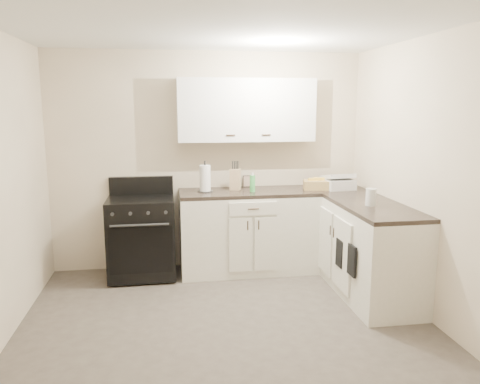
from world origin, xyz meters
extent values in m
plane|color=#473F38|center=(0.00, 0.00, 0.00)|extent=(3.60, 3.60, 0.00)
plane|color=white|center=(0.00, 0.00, 2.50)|extent=(3.60, 3.60, 0.00)
plane|color=beige|center=(0.00, 1.80, 1.25)|extent=(3.60, 0.00, 3.60)
plane|color=beige|center=(1.80, 0.00, 1.25)|extent=(0.00, 3.60, 3.60)
plane|color=beige|center=(0.00, -1.80, 1.25)|extent=(3.60, 0.00, 3.60)
cube|color=white|center=(0.43, 1.50, 0.45)|extent=(1.55, 0.60, 0.90)
cube|color=white|center=(1.50, 0.85, 0.45)|extent=(0.60, 1.90, 0.90)
cube|color=black|center=(0.43, 1.50, 0.92)|extent=(1.55, 0.60, 0.04)
cube|color=black|center=(1.50, 0.85, 0.92)|extent=(0.60, 1.90, 0.04)
cube|color=white|center=(0.43, 1.65, 1.84)|extent=(1.55, 0.30, 0.70)
cube|color=black|center=(-0.77, 1.48, 0.46)|extent=(0.72, 0.62, 0.87)
cube|color=tan|center=(0.29, 1.58, 1.06)|extent=(0.14, 0.13, 0.24)
cylinder|color=white|center=(-0.06, 1.52, 1.09)|extent=(0.15, 0.15, 0.30)
cylinder|color=#46B753|center=(0.46, 1.44, 1.03)|extent=(0.08, 0.08, 0.19)
cube|color=black|center=(0.46, 1.76, 1.01)|extent=(0.11, 0.03, 0.14)
cube|color=tan|center=(1.23, 1.46, 0.99)|extent=(0.35, 0.27, 0.10)
cube|color=silver|center=(1.47, 1.45, 1.00)|extent=(0.35, 0.33, 0.12)
cylinder|color=silver|center=(1.45, 0.53, 1.02)|extent=(0.10, 0.10, 0.17)
cube|color=black|center=(1.18, 0.27, 0.49)|extent=(0.02, 0.17, 0.29)
cube|color=black|center=(1.18, 0.57, 0.46)|extent=(0.02, 0.16, 0.27)
camera|label=1|loc=(-0.49, -3.63, 1.89)|focal=35.00mm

